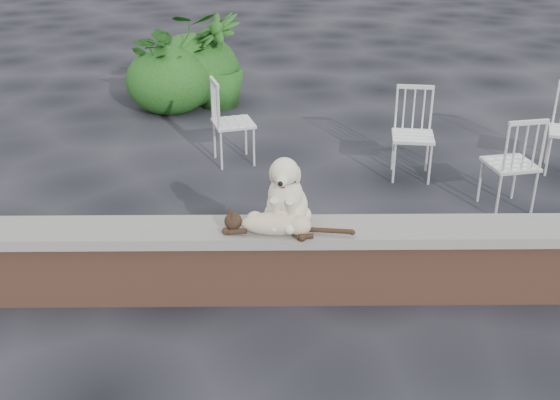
{
  "coord_description": "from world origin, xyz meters",
  "views": [
    {
      "loc": [
        -0.93,
        -4.3,
        2.84
      ],
      "look_at": [
        -0.88,
        0.2,
        0.7
      ],
      "focal_mm": 43.37,
      "sensor_mm": 36.0,
      "label": 1
    }
  ],
  "objects_px": {
    "chair_c": "(511,162)",
    "chair_e": "(233,121)",
    "potted_plant_b": "(218,61)",
    "chair_b": "(413,135)",
    "dog": "(287,188)",
    "potted_plant_a": "(173,60)",
    "cat": "(276,222)"
  },
  "relations": [
    {
      "from": "potted_plant_b",
      "to": "chair_e",
      "type": "bearing_deg",
      "value": -81.52
    },
    {
      "from": "cat",
      "to": "potted_plant_b",
      "type": "relative_size",
      "value": 0.87
    },
    {
      "from": "chair_e",
      "to": "potted_plant_a",
      "type": "relative_size",
      "value": 0.71
    },
    {
      "from": "potted_plant_a",
      "to": "chair_b",
      "type": "bearing_deg",
      "value": -41.17
    },
    {
      "from": "chair_e",
      "to": "chair_c",
      "type": "bearing_deg",
      "value": -130.41
    },
    {
      "from": "chair_c",
      "to": "potted_plant_b",
      "type": "bearing_deg",
      "value": -58.81
    },
    {
      "from": "cat",
      "to": "chair_c",
      "type": "distance_m",
      "value": 2.7
    },
    {
      "from": "dog",
      "to": "cat",
      "type": "xyz_separation_m",
      "value": [
        -0.08,
        -0.15,
        -0.19
      ]
    },
    {
      "from": "dog",
      "to": "chair_b",
      "type": "xyz_separation_m",
      "value": [
        1.34,
        2.19,
        -0.39
      ]
    },
    {
      "from": "potted_plant_a",
      "to": "chair_c",
      "type": "bearing_deg",
      "value": -41.98
    },
    {
      "from": "chair_c",
      "to": "potted_plant_b",
      "type": "height_order",
      "value": "potted_plant_b"
    },
    {
      "from": "cat",
      "to": "chair_b",
      "type": "distance_m",
      "value": 2.74
    },
    {
      "from": "chair_e",
      "to": "potted_plant_b",
      "type": "xyz_separation_m",
      "value": [
        -0.31,
        2.06,
        0.15
      ]
    },
    {
      "from": "dog",
      "to": "potted_plant_a",
      "type": "distance_m",
      "value": 4.84
    },
    {
      "from": "cat",
      "to": "potted_plant_b",
      "type": "distance_m",
      "value": 4.9
    },
    {
      "from": "potted_plant_a",
      "to": "potted_plant_b",
      "type": "xyz_separation_m",
      "value": [
        0.6,
        0.07,
        -0.03
      ]
    },
    {
      "from": "dog",
      "to": "chair_e",
      "type": "xyz_separation_m",
      "value": [
        -0.53,
        2.63,
        -0.39
      ]
    },
    {
      "from": "potted_plant_a",
      "to": "potted_plant_b",
      "type": "height_order",
      "value": "potted_plant_a"
    },
    {
      "from": "chair_c",
      "to": "chair_e",
      "type": "distance_m",
      "value": 2.89
    },
    {
      "from": "dog",
      "to": "potted_plant_b",
      "type": "relative_size",
      "value": 0.46
    },
    {
      "from": "chair_b",
      "to": "potted_plant_b",
      "type": "distance_m",
      "value": 3.32
    },
    {
      "from": "chair_c",
      "to": "potted_plant_a",
      "type": "height_order",
      "value": "potted_plant_a"
    },
    {
      "from": "chair_c",
      "to": "potted_plant_b",
      "type": "xyz_separation_m",
      "value": [
        -2.94,
        3.26,
        0.15
      ]
    },
    {
      "from": "potted_plant_b",
      "to": "chair_b",
      "type": "bearing_deg",
      "value": -48.99
    },
    {
      "from": "cat",
      "to": "potted_plant_b",
      "type": "bearing_deg",
      "value": 109.93
    },
    {
      "from": "chair_e",
      "to": "potted_plant_a",
      "type": "xyz_separation_m",
      "value": [
        -0.91,
        1.99,
        0.19
      ]
    },
    {
      "from": "chair_b",
      "to": "dog",
      "type": "bearing_deg",
      "value": -114.01
    },
    {
      "from": "dog",
      "to": "potted_plant_b",
      "type": "distance_m",
      "value": 4.77
    },
    {
      "from": "dog",
      "to": "cat",
      "type": "distance_m",
      "value": 0.26
    },
    {
      "from": "chair_e",
      "to": "potted_plant_b",
      "type": "bearing_deg",
      "value": -7.48
    },
    {
      "from": "chair_b",
      "to": "chair_e",
      "type": "xyz_separation_m",
      "value": [
        -1.87,
        0.44,
        0.0
      ]
    },
    {
      "from": "dog",
      "to": "chair_c",
      "type": "distance_m",
      "value": 2.57
    }
  ]
}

